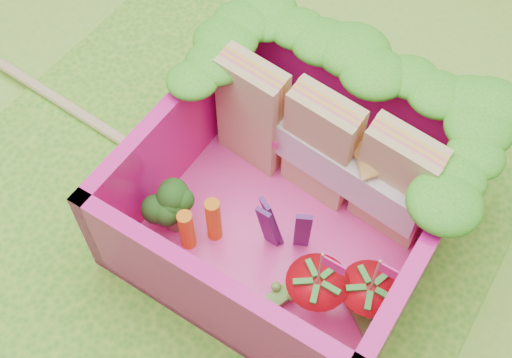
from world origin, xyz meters
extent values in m
plane|color=#75C437|center=(0.00, 0.00, 0.00)|extent=(14.00, 14.00, 0.00)
cube|color=#4DA324|center=(0.00, 0.00, 0.01)|extent=(2.60, 2.60, 0.03)
cube|color=#F73FA3|center=(0.38, 0.14, 0.06)|extent=(1.30, 1.30, 0.05)
cube|color=#DE1281|center=(0.38, 0.76, 0.31)|extent=(1.30, 0.07, 0.55)
cube|color=#DE1281|center=(0.38, -0.47, 0.31)|extent=(1.30, 0.07, 0.55)
cube|color=#DE1281|center=(-0.24, 0.14, 0.31)|extent=(0.07, 1.30, 0.55)
cube|color=#DE1281|center=(0.99, 0.14, 0.31)|extent=(0.07, 1.30, 0.55)
ellipsoid|color=#27951B|center=(-0.12, 0.72, 0.64)|extent=(0.30, 0.30, 0.11)
ellipsoid|color=#27951B|center=(0.02, 0.72, 0.64)|extent=(0.30, 0.30, 0.11)
ellipsoid|color=#27951B|center=(0.16, 0.72, 0.64)|extent=(0.30, 0.30, 0.11)
ellipsoid|color=#27951B|center=(0.30, 0.72, 0.64)|extent=(0.30, 0.30, 0.11)
ellipsoid|color=#27951B|center=(0.45, 0.72, 0.64)|extent=(0.30, 0.30, 0.11)
ellipsoid|color=#27951B|center=(0.59, 0.72, 0.64)|extent=(0.30, 0.30, 0.11)
ellipsoid|color=#27951B|center=(0.73, 0.72, 0.64)|extent=(0.30, 0.30, 0.11)
ellipsoid|color=#27951B|center=(0.88, 0.72, 0.64)|extent=(0.30, 0.30, 0.11)
ellipsoid|color=#27951B|center=(-0.20, 0.24, 0.64)|extent=(0.27, 0.27, 0.10)
ellipsoid|color=#27951B|center=(-0.20, 0.38, 0.64)|extent=(0.27, 0.27, 0.10)
ellipsoid|color=#27951B|center=(-0.20, 0.52, 0.64)|extent=(0.27, 0.27, 0.10)
ellipsoid|color=#27951B|center=(-0.20, 0.66, 0.64)|extent=(0.27, 0.27, 0.10)
ellipsoid|color=#27951B|center=(-0.20, 0.80, 0.64)|extent=(0.27, 0.27, 0.10)
ellipsoid|color=#27951B|center=(0.96, 0.24, 0.64)|extent=(0.27, 0.27, 0.10)
ellipsoid|color=#27951B|center=(0.96, 0.38, 0.64)|extent=(0.27, 0.27, 0.10)
ellipsoid|color=#27951B|center=(0.96, 0.52, 0.64)|extent=(0.27, 0.27, 0.10)
ellipsoid|color=#27951B|center=(0.96, 0.66, 0.64)|extent=(0.27, 0.27, 0.10)
ellipsoid|color=#27951B|center=(0.96, 0.80, 0.64)|extent=(0.27, 0.27, 0.10)
cube|color=tan|center=(0.01, 0.39, 0.38)|extent=(0.35, 0.19, 0.60)
cube|color=tan|center=(0.38, 0.39, 0.38)|extent=(0.35, 0.19, 0.60)
cube|color=tan|center=(0.75, 0.39, 0.38)|extent=(0.35, 0.19, 0.60)
cube|color=white|center=(0.38, 0.39, 0.35)|extent=(1.09, 0.29, 0.20)
cylinder|color=#6FA650|center=(-0.07, -0.15, 0.15)|extent=(0.12, 0.12, 0.15)
ellipsoid|color=#175416|center=(-0.07, -0.15, 0.28)|extent=(0.33, 0.33, 0.12)
cylinder|color=orange|center=(0.05, -0.21, 0.20)|extent=(0.07, 0.07, 0.25)
cylinder|color=orange|center=(0.12, -0.11, 0.21)|extent=(0.07, 0.07, 0.27)
cube|color=#4C1A5E|center=(0.36, 0.00, 0.27)|extent=(0.07, 0.05, 0.38)
cube|color=#4C1A5E|center=(0.37, -0.04, 0.27)|extent=(0.07, 0.02, 0.38)
cube|color=#4C1A5E|center=(0.50, 0.03, 0.27)|extent=(0.07, 0.05, 0.38)
cone|color=#B90B1F|center=(0.68, -0.18, 0.21)|extent=(0.26, 0.26, 0.26)
cylinder|color=tan|center=(0.68, -0.18, 0.46)|extent=(0.01, 0.01, 0.24)
cube|color=#EF2791|center=(0.73, -0.18, 0.54)|extent=(0.10, 0.01, 0.06)
cone|color=#B90B1F|center=(0.88, -0.08, 0.21)|extent=(0.25, 0.25, 0.25)
cylinder|color=tan|center=(0.88, -0.08, 0.45)|extent=(0.01, 0.01, 0.24)
cube|color=#EF2791|center=(0.93, -0.08, 0.53)|extent=(0.10, 0.01, 0.06)
cube|color=#54A032|center=(0.88, -0.10, 0.11)|extent=(0.30, 0.24, 0.05)
cube|color=#54A032|center=(0.55, -0.20, 0.11)|extent=(0.18, 0.32, 0.05)
cube|color=tan|center=(-0.93, 0.11, 0.05)|extent=(2.45, 0.19, 0.04)
cube|color=tan|center=(-0.88, 0.13, 0.05)|extent=(2.45, 0.19, 0.04)
camera|label=1|loc=(1.07, -1.23, 2.69)|focal=45.00mm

